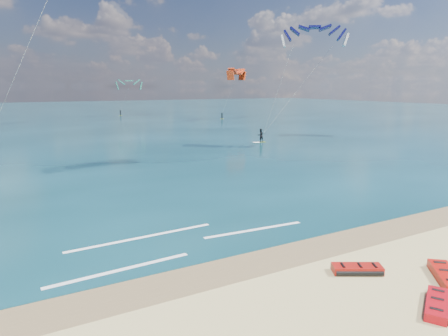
# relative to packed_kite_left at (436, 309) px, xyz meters

# --- Properties ---
(ground) EXTENTS (320.00, 320.00, 0.00)m
(ground) POSITION_rel_packed_kite_left_xyz_m (-5.56, 43.06, 0.00)
(ground) COLOR tan
(ground) RESTS_ON ground
(wet_sand_strip) EXTENTS (320.00, 2.40, 0.01)m
(wet_sand_strip) POSITION_rel_packed_kite_left_xyz_m (-5.56, 6.06, 0.00)
(wet_sand_strip) COLOR brown
(wet_sand_strip) RESTS_ON ground
(sea) EXTENTS (320.00, 200.00, 0.04)m
(sea) POSITION_rel_packed_kite_left_xyz_m (-5.56, 107.06, 0.02)
(sea) COLOR #082A31
(sea) RESTS_ON ground
(packed_kite_left) EXTENTS (2.52, 2.08, 0.36)m
(packed_kite_left) POSITION_rel_packed_kite_left_xyz_m (0.00, 0.00, 0.00)
(packed_kite_left) COLOR #B60912
(packed_kite_left) RESTS_ON ground
(packed_kite_mid) EXTENTS (2.39, 1.94, 0.37)m
(packed_kite_mid) POSITION_rel_packed_kite_left_xyz_m (-0.32, 3.25, 0.00)
(packed_kite_mid) COLOR #A6110B
(packed_kite_mid) RESTS_ON ground
(packed_kite_right) EXTENTS (2.53, 2.70, 0.40)m
(packed_kite_right) POSITION_rel_packed_kite_left_xyz_m (2.25, 1.12, 0.00)
(packed_kite_right) COLOR red
(packed_kite_right) RESTS_ON ground
(kitesurfer_far) EXTENTS (11.13, 8.59, 16.27)m
(kitesurfer_far) POSITION_rel_packed_kite_left_xyz_m (20.12, 34.67, 8.39)
(kitesurfer_far) COLOR #A9BF1C
(kitesurfer_far) RESTS_ON sea
(shoreline_foam) EXTENTS (13.29, 3.64, 0.01)m
(shoreline_foam) POSITION_rel_packed_kite_left_xyz_m (-5.84, 9.66, 0.04)
(shoreline_foam) COLOR white
(shoreline_foam) RESTS_ON ground
(distant_kites) EXTENTS (78.56, 40.26, 14.81)m
(distant_kites) POSITION_rel_packed_kite_left_xyz_m (-10.39, 82.06, 5.99)
(distant_kites) COLOR gray
(distant_kites) RESTS_ON ground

